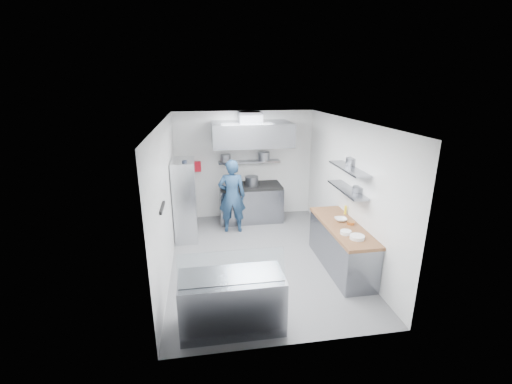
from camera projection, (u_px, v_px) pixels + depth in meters
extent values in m
plane|color=#5F5F61|center=(261.00, 258.00, 7.11)|extent=(5.00, 5.00, 0.00)
plane|color=silver|center=(261.00, 121.00, 6.25)|extent=(5.00, 5.00, 0.00)
cube|color=white|center=(245.00, 165.00, 9.03)|extent=(3.60, 2.80, 0.02)
cube|color=white|center=(295.00, 254.00, 4.33)|extent=(3.60, 2.80, 0.02)
cube|color=white|center=(166.00, 199.00, 6.41)|extent=(2.80, 5.00, 0.02)
cube|color=white|center=(348.00, 190.00, 6.95)|extent=(2.80, 5.00, 0.02)
cube|color=gray|center=(251.00, 204.00, 8.96)|extent=(1.60, 0.80, 0.90)
cube|color=black|center=(251.00, 186.00, 8.81)|extent=(1.57, 0.78, 0.06)
cylinder|color=slate|center=(227.00, 183.00, 8.62)|extent=(0.30, 0.30, 0.20)
cylinder|color=slate|center=(252.00, 181.00, 8.73)|extent=(0.34, 0.34, 0.24)
cube|color=gray|center=(249.00, 162.00, 8.86)|extent=(1.60, 0.30, 0.04)
cylinder|color=slate|center=(225.00, 158.00, 8.79)|extent=(0.26, 0.26, 0.18)
cylinder|color=slate|center=(264.00, 156.00, 8.89)|extent=(0.30, 0.30, 0.22)
cube|color=gray|center=(251.00, 134.00, 8.23)|extent=(1.90, 1.15, 0.55)
cube|color=slate|center=(250.00, 117.00, 8.33)|extent=(0.55, 0.55, 0.24)
cube|color=red|center=(197.00, 167.00, 8.78)|extent=(0.22, 0.10, 0.26)
imported|color=navy|center=(232.00, 196.00, 8.15)|extent=(0.69, 0.49, 1.79)
cube|color=silver|center=(185.00, 200.00, 7.79)|extent=(0.50, 0.90, 1.85)
cube|color=white|center=(185.00, 208.00, 7.62)|extent=(0.14, 0.18, 0.16)
cube|color=yellow|center=(184.00, 184.00, 7.69)|extent=(0.12, 0.16, 0.14)
cylinder|color=black|center=(185.00, 165.00, 7.33)|extent=(0.10, 0.10, 0.18)
cube|color=black|center=(162.00, 208.00, 5.52)|extent=(0.04, 0.55, 0.05)
cube|color=gray|center=(341.00, 248.00, 6.64)|extent=(0.62, 2.00, 0.84)
cube|color=brown|center=(343.00, 226.00, 6.50)|extent=(0.65, 2.04, 0.06)
cylinder|color=white|center=(357.00, 237.00, 5.90)|extent=(0.25, 0.25, 0.06)
cylinder|color=white|center=(346.00, 232.00, 6.09)|extent=(0.20, 0.20, 0.06)
cylinder|color=#CA7C39|center=(351.00, 223.00, 6.50)|extent=(0.14, 0.14, 0.06)
cylinder|color=yellow|center=(345.00, 210.00, 7.00)|extent=(0.05, 0.05, 0.18)
imported|color=white|center=(341.00, 219.00, 6.67)|extent=(0.25, 0.25, 0.06)
cube|color=gray|center=(347.00, 190.00, 6.61)|extent=(0.30, 1.30, 0.04)
cube|color=gray|center=(349.00, 169.00, 6.49)|extent=(0.30, 1.30, 0.04)
cylinder|color=slate|center=(359.00, 189.00, 6.40)|extent=(0.23, 0.23, 0.10)
cylinder|color=slate|center=(352.00, 161.00, 6.66)|extent=(0.23, 0.23, 0.14)
cube|color=gray|center=(232.00, 302.00, 4.98)|extent=(1.50, 0.70, 0.85)
cube|color=silver|center=(232.00, 267.00, 4.67)|extent=(1.47, 0.19, 0.42)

